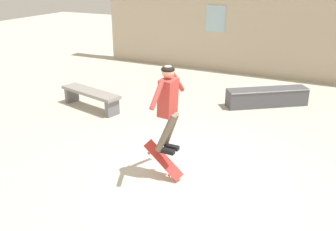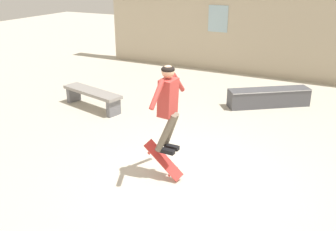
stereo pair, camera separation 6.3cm
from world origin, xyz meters
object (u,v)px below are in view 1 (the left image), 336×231
at_px(skate_ledge, 267,97).
at_px(skater, 168,101).
at_px(park_bench, 91,95).
at_px(skateboard_flipping, 164,160).

height_order(skate_ledge, skater, skater).
bearing_deg(park_bench, skater, -20.17).
distance_m(skate_ledge, skateboard_flipping, 4.65).
relative_size(park_bench, skate_ledge, 0.95).
bearing_deg(skateboard_flipping, park_bench, 142.71).
bearing_deg(skater, skate_ledge, 81.68).
bearing_deg(park_bench, skate_ledge, 42.45).
xyz_separation_m(park_bench, skate_ledge, (4.12, 2.26, -0.12)).
xyz_separation_m(skater, skateboard_flipping, (-0.06, -0.05, -1.08)).
distance_m(park_bench, skateboard_flipping, 4.04).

